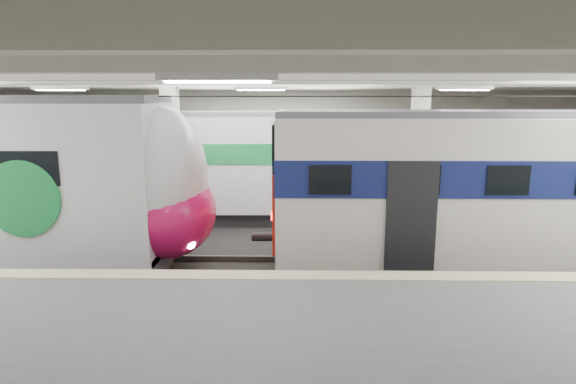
{
  "coord_description": "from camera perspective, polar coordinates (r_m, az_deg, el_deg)",
  "views": [
    {
      "loc": [
        1.04,
        -12.55,
        4.69
      ],
      "look_at": [
        0.82,
        1.0,
        2.0
      ],
      "focal_mm": 30.0,
      "sensor_mm": 36.0,
      "label": 1
    }
  ],
  "objects": [
    {
      "name": "older_rer",
      "position": [
        14.1,
        25.89,
        0.24
      ],
      "size": [
        13.12,
        2.9,
        4.34
      ],
      "color": "silver",
      "rests_on": "ground"
    },
    {
      "name": "station_hall",
      "position": [
        10.96,
        -4.49,
        3.61
      ],
      "size": [
        36.0,
        24.0,
        5.75
      ],
      "color": "black",
      "rests_on": "ground"
    },
    {
      "name": "far_train",
      "position": [
        18.56,
        -9.81,
        3.19
      ],
      "size": [
        12.94,
        2.9,
        4.16
      ],
      "rotation": [
        0.0,
        0.0,
        0.02
      ],
      "color": "silver",
      "rests_on": "ground"
    }
  ]
}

